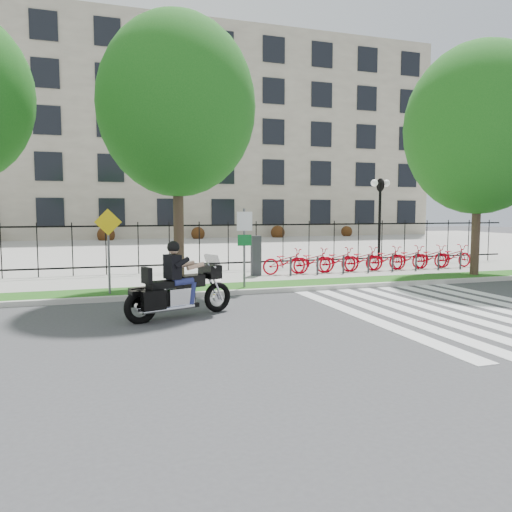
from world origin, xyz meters
name	(u,v)px	position (x,y,z in m)	size (l,w,h in m)	color
ground	(280,323)	(0.00, 0.00, 0.00)	(120.00, 120.00, 0.00)	#3B3B3D
curb	(233,293)	(0.00, 4.10, 0.07)	(60.00, 0.20, 0.15)	#B6B4AB
grass_verge	(226,288)	(0.00, 4.95, 0.07)	(60.00, 1.50, 0.15)	#1B4912
sidewalk	(209,279)	(0.00, 7.45, 0.07)	(60.00, 3.50, 0.15)	#99958F
plaza	(155,247)	(0.00, 25.00, 0.05)	(80.00, 34.00, 0.10)	#99958F
crosswalk_stripes	(455,310)	(4.83, 0.00, 0.01)	(5.70, 8.00, 0.01)	silver
iron_fence	(199,246)	(0.00, 9.20, 1.15)	(30.00, 0.06, 2.00)	black
office_building	(131,142)	(0.00, 44.92, 9.97)	(60.00, 21.90, 20.15)	gray
lamp_post_right	(380,199)	(10.00, 12.00, 3.21)	(1.06, 0.70, 4.25)	black
street_tree_1	(177,106)	(-1.51, 4.95, 5.74)	(4.79, 4.79, 8.36)	#37251E
street_tree_2	(480,129)	(9.81, 4.95, 5.63)	(5.55, 5.55, 8.68)	#37251E
bike_share_station	(373,259)	(6.73, 7.20, 0.64)	(10.01, 0.87, 1.50)	#2D2D33
sign_pole_regulatory	(244,237)	(0.51, 4.58, 1.74)	(0.50, 0.09, 2.50)	#59595B
sign_pole_warning	(108,240)	(-3.62, 4.58, 1.74)	(0.78, 0.09, 2.49)	#59595B
motorcycle_rider	(180,287)	(-2.07, 1.37, 0.75)	(2.78, 1.43, 2.24)	black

